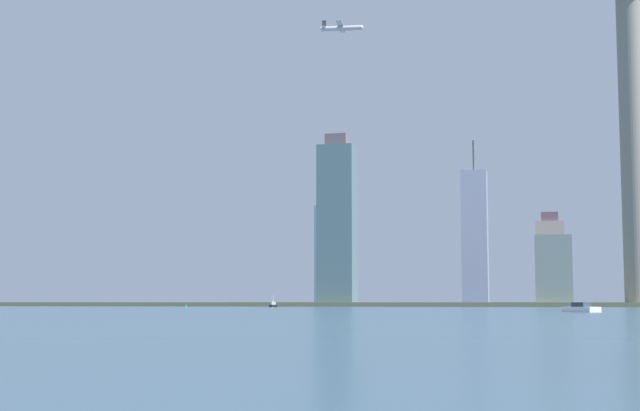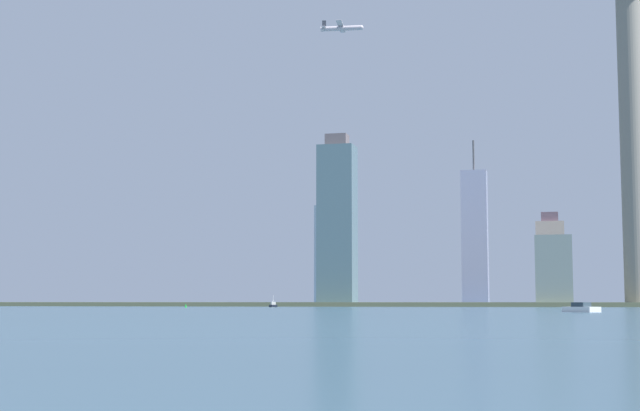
# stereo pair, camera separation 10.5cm
# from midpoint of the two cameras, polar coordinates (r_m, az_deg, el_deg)

# --- Properties ---
(waterfront_pier) EXTENTS (957.18, 57.26, 3.16)m
(waterfront_pier) POSITION_cam_midpoint_polar(r_m,az_deg,el_deg) (732.93, -1.90, -5.91)
(waterfront_pier) COLOR #63694B
(waterfront_pier) RESTS_ON ground
(observation_tower) EXTENTS (40.71, 40.71, 341.82)m
(observation_tower) POSITION_cam_midpoint_polar(r_m,az_deg,el_deg) (714.98, 18.05, 6.72)
(observation_tower) COLOR gray
(observation_tower) RESTS_ON ground
(skyscraper_0) EXTENTS (25.80, 13.84, 84.71)m
(skyscraper_0) POSITION_cam_midpoint_polar(r_m,az_deg,el_deg) (808.37, 0.65, -3.00)
(skyscraper_0) COLOR #6E8AA6
(skyscraper_0) RESTS_ON ground
(skyscraper_2) EXTENTS (20.39, 14.32, 133.08)m
(skyscraper_2) POSITION_cam_midpoint_polar(r_m,az_deg,el_deg) (773.12, 9.22, -1.92)
(skyscraper_2) COLOR #9CA0C1
(skyscraper_2) RESTS_ON ground
(skyscraper_3) EXTENTS (27.37, 21.94, 130.78)m
(skyscraper_3) POSITION_cam_midpoint_polar(r_m,az_deg,el_deg) (723.90, 1.03, -1.07)
(skyscraper_3) COLOR slate
(skyscraper_3) RESTS_ON ground
(skyscraper_4) EXTENTS (25.46, 19.45, 50.22)m
(skyscraper_4) POSITION_cam_midpoint_polar(r_m,az_deg,el_deg) (694.01, 13.77, -3.81)
(skyscraper_4) COLOR gray
(skyscraper_4) RESTS_ON ground
(skyscraper_5) EXTENTS (22.34, 14.04, 75.24)m
(skyscraper_5) POSITION_cam_midpoint_polar(r_m,az_deg,el_deg) (788.52, 13.59, -3.29)
(skyscraper_5) COLOR #B09E92
(skyscraper_5) RESTS_ON ground
(boat_2) EXTENTS (8.27, 10.94, 7.95)m
(boat_2) POSITION_cam_midpoint_polar(r_m,az_deg,el_deg) (644.00, -2.82, -5.96)
(boat_2) COLOR #1C222E
(boat_2) RESTS_ON ground
(boat_3) EXTENTS (14.09, 14.52, 3.65)m
(boat_3) POSITION_cam_midpoint_polar(r_m,az_deg,el_deg) (370.54, 15.31, -5.94)
(boat_3) COLOR white
(boat_3) RESTS_ON ground
(channel_buoy_1) EXTENTS (1.34, 1.34, 2.48)m
(channel_buoy_1) POSITION_cam_midpoint_polar(r_m,az_deg,el_deg) (611.15, -8.02, -5.93)
(channel_buoy_1) COLOR green
(channel_buoy_1) RESTS_ON ground
(airplane) EXTENTS (34.19, 35.20, 8.86)m
(airplane) POSITION_cam_midpoint_polar(r_m,az_deg,el_deg) (773.18, 1.33, 10.54)
(airplane) COLOR #BDB1BB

